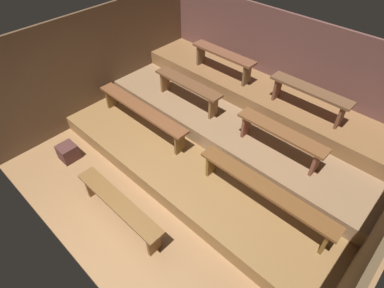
{
  "coord_description": "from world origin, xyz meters",
  "views": [
    {
      "loc": [
        2.62,
        -0.82,
        4.36
      ],
      "look_at": [
        -0.1,
        2.06,
        0.64
      ],
      "focal_mm": 29.28,
      "sensor_mm": 36.0,
      "label": 1
    }
  ],
  "objects": [
    {
      "name": "ground",
      "position": [
        0.0,
        2.28,
        -0.04
      ],
      "size": [
        6.44,
        5.35,
        0.08
      ],
      "primitive_type": "cube",
      "color": "#966B43"
    },
    {
      "name": "bench_lower_right",
      "position": [
        1.41,
        2.03,
        0.7
      ],
      "size": [
        2.3,
        0.28,
        0.49
      ],
      "color": "brown",
      "rests_on": "platform_lower"
    },
    {
      "name": "wooden_crate_floor",
      "position": [
        -2.02,
        0.65,
        0.16
      ],
      "size": [
        0.32,
        0.32,
        0.32
      ],
      "primitive_type": "cube",
      "color": "#4D2B27",
      "rests_on": "ground"
    },
    {
      "name": "platform_upper",
      "position": [
        0.0,
        4.04,
        0.74
      ],
      "size": [
        5.64,
        1.02,
        0.3
      ],
      "primitive_type": "cube",
      "color": "olive",
      "rests_on": "platform_middle"
    },
    {
      "name": "bench_floor_center",
      "position": [
        -0.16,
        0.49,
        0.39
      ],
      "size": [
        1.8,
        0.28,
        0.49
      ],
      "color": "brown",
      "rests_on": "ground"
    },
    {
      "name": "platform_lower",
      "position": [
        0.0,
        2.83,
        0.15
      ],
      "size": [
        5.64,
        3.43,
        0.3
      ],
      "primitive_type": "cube",
      "color": "olive",
      "rests_on": "ground"
    },
    {
      "name": "wall_left",
      "position": [
        -2.85,
        2.28,
        1.12
      ],
      "size": [
        0.06,
        5.35,
        2.23
      ],
      "primitive_type": "cube",
      "color": "brown",
      "rests_on": "ground"
    },
    {
      "name": "bench_lower_left",
      "position": [
        -1.41,
        2.03,
        0.7
      ],
      "size": [
        2.3,
        0.28,
        0.49
      ],
      "color": "brown",
      "rests_on": "platform_lower"
    },
    {
      "name": "bench_upper_right",
      "position": [
        0.97,
        3.92,
        1.27
      ],
      "size": [
        1.47,
        0.28,
        0.49
      ],
      "color": "brown",
      "rests_on": "platform_upper"
    },
    {
      "name": "wall_back",
      "position": [
        0.0,
        4.58,
        1.12
      ],
      "size": [
        6.44,
        0.06,
        2.23
      ],
      "primitive_type": "cube",
      "color": "brown",
      "rests_on": "ground"
    },
    {
      "name": "bench_middle_right",
      "position": [
        1.05,
        2.95,
        0.98
      ],
      "size": [
        1.57,
        0.28,
        0.49
      ],
      "color": "brown",
      "rests_on": "platform_middle"
    },
    {
      "name": "bench_middle_left",
      "position": [
        -1.05,
        2.95,
        0.98
      ],
      "size": [
        1.57,
        0.28,
        0.49
      ],
      "color": "brown",
      "rests_on": "platform_middle"
    },
    {
      "name": "wall_right",
      "position": [
        2.85,
        2.28,
        1.12
      ],
      "size": [
        0.06,
        5.35,
        2.23
      ],
      "primitive_type": "cube",
      "color": "brown",
      "rests_on": "ground"
    },
    {
      "name": "bench_upper_left",
      "position": [
        -0.97,
        3.92,
        1.27
      ],
      "size": [
        1.47,
        0.28,
        0.49
      ],
      "color": "brown",
      "rests_on": "platform_upper"
    },
    {
      "name": "platform_middle",
      "position": [
        0.0,
        3.47,
        0.44
      ],
      "size": [
        5.64,
        2.15,
        0.3
      ],
      "primitive_type": "cube",
      "color": "#93704D",
      "rests_on": "platform_lower"
    }
  ]
}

